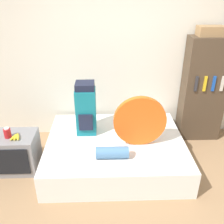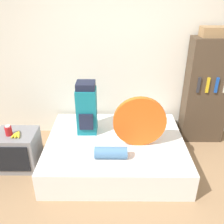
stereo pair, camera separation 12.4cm
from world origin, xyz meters
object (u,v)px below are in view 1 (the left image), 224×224
at_px(cardboard_box, 211,31).
at_px(backpack, 86,109).
at_px(bookshelf, 203,90).
at_px(tent_bag, 140,121).
at_px(canister, 7,133).
at_px(television, 17,152).
at_px(sleeping_roll, 112,153).

bearing_deg(cardboard_box, backpack, -165.90).
relative_size(bookshelf, cardboard_box, 4.44).
xyz_separation_m(backpack, cardboard_box, (1.84, 0.46, 1.01)).
distance_m(backpack, bookshelf, 1.94).
xyz_separation_m(tent_bag, canister, (-1.79, -0.02, -0.13)).
relative_size(tent_bag, bookshelf, 0.42).
bearing_deg(cardboard_box, canister, -163.98).
bearing_deg(canister, bookshelf, 15.48).
relative_size(backpack, tent_bag, 1.10).
bearing_deg(television, canister, -155.63).
bearing_deg(bookshelf, tent_bag, -145.31).
xyz_separation_m(backpack, sleeping_roll, (0.36, -0.65, -0.31)).
bearing_deg(canister, sleeping_roll, -11.56).
relative_size(television, bookshelf, 0.33).
bearing_deg(television, sleeping_roll, -13.27).
bearing_deg(tent_bag, bookshelf, 34.69).
bearing_deg(canister, cardboard_box, 16.02).
relative_size(tent_bag, canister, 4.91).
distance_m(canister, cardboard_box, 3.22).
bearing_deg(canister, tent_bag, 0.72).
bearing_deg(television, tent_bag, -0.21).
bearing_deg(backpack, cardboard_box, 14.10).
height_order(television, cardboard_box, cardboard_box).
distance_m(tent_bag, canister, 1.79).
relative_size(tent_bag, cardboard_box, 1.85).
height_order(tent_bag, canister, tent_bag).
xyz_separation_m(backpack, bookshelf, (1.88, 0.44, 0.08)).
xyz_separation_m(backpack, tent_bag, (0.74, -0.34, -0.02)).
xyz_separation_m(canister, bookshelf, (2.92, 0.81, 0.24)).
relative_size(canister, bookshelf, 0.09).
bearing_deg(backpack, television, -161.01).
bearing_deg(canister, television, 24.37).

